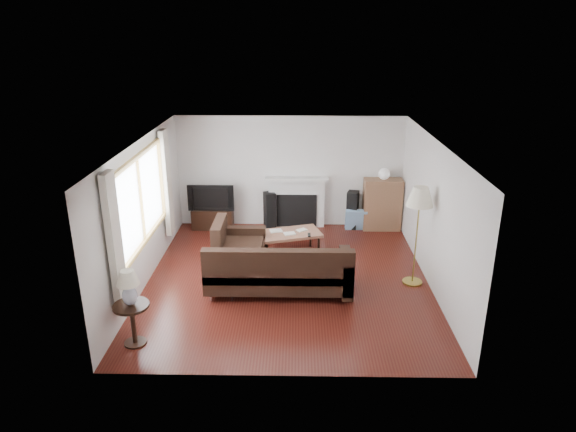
{
  "coord_description": "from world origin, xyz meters",
  "views": [
    {
      "loc": [
        0.16,
        -8.3,
        4.27
      ],
      "look_at": [
        0.0,
        0.3,
        1.1
      ],
      "focal_mm": 32.0,
      "sensor_mm": 36.0,
      "label": 1
    }
  ],
  "objects_px": {
    "floor_lamp": "(416,236)",
    "side_table": "(133,324)",
    "tv_stand": "(213,218)",
    "bookshelf": "(382,204)",
    "sectional_sofa": "(279,268)",
    "coffee_table": "(290,243)"
  },
  "relations": [
    {
      "from": "sectional_sofa",
      "to": "coffee_table",
      "type": "relative_size",
      "value": 2.22
    },
    {
      "from": "tv_stand",
      "to": "side_table",
      "type": "distance_m",
      "value": 4.58
    },
    {
      "from": "bookshelf",
      "to": "coffee_table",
      "type": "distance_m",
      "value": 2.51
    },
    {
      "from": "floor_lamp",
      "to": "side_table",
      "type": "xyz_separation_m",
      "value": [
        -4.37,
        -1.95,
        -0.57
      ]
    },
    {
      "from": "sectional_sofa",
      "to": "side_table",
      "type": "bearing_deg",
      "value": -141.16
    },
    {
      "from": "bookshelf",
      "to": "sectional_sofa",
      "type": "bearing_deg",
      "value": -126.49
    },
    {
      "from": "tv_stand",
      "to": "sectional_sofa",
      "type": "distance_m",
      "value": 3.35
    },
    {
      "from": "tv_stand",
      "to": "bookshelf",
      "type": "distance_m",
      "value": 3.81
    },
    {
      "from": "tv_stand",
      "to": "sectional_sofa",
      "type": "height_order",
      "value": "sectional_sofa"
    },
    {
      "from": "coffee_table",
      "to": "side_table",
      "type": "distance_m",
      "value": 3.82
    },
    {
      "from": "bookshelf",
      "to": "side_table",
      "type": "xyz_separation_m",
      "value": [
        -4.2,
        -4.58,
        -0.26
      ]
    },
    {
      "from": "tv_stand",
      "to": "sectional_sofa",
      "type": "bearing_deg",
      "value": -61.44
    },
    {
      "from": "side_table",
      "to": "tv_stand",
      "type": "bearing_deg",
      "value": 84.85
    },
    {
      "from": "floor_lamp",
      "to": "side_table",
      "type": "relative_size",
      "value": 2.8
    },
    {
      "from": "bookshelf",
      "to": "floor_lamp",
      "type": "xyz_separation_m",
      "value": [
        0.17,
        -2.63,
        0.32
      ]
    },
    {
      "from": "coffee_table",
      "to": "floor_lamp",
      "type": "distance_m",
      "value": 2.59
    },
    {
      "from": "coffee_table",
      "to": "side_table",
      "type": "bearing_deg",
      "value": -141.67
    },
    {
      "from": "floor_lamp",
      "to": "side_table",
      "type": "height_order",
      "value": "floor_lamp"
    },
    {
      "from": "sectional_sofa",
      "to": "floor_lamp",
      "type": "bearing_deg",
      "value": 8.04
    },
    {
      "from": "side_table",
      "to": "coffee_table",
      "type": "bearing_deg",
      "value": 55.45
    },
    {
      "from": "bookshelf",
      "to": "floor_lamp",
      "type": "distance_m",
      "value": 2.65
    },
    {
      "from": "tv_stand",
      "to": "sectional_sofa",
      "type": "xyz_separation_m",
      "value": [
        1.6,
        -2.94,
        0.2
      ]
    }
  ]
}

